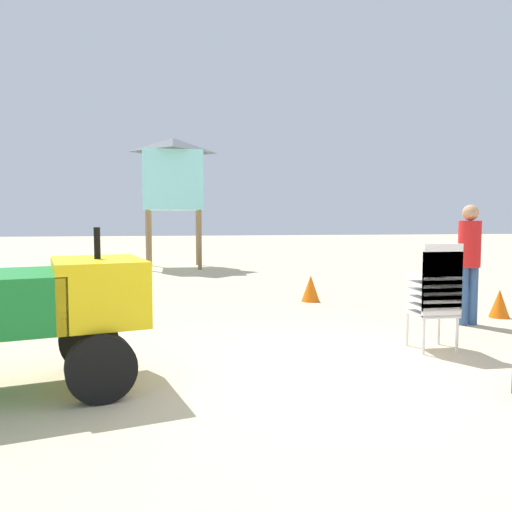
{
  "coord_description": "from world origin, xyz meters",
  "views": [
    {
      "loc": [
        -1.41,
        -4.84,
        1.59
      ],
      "look_at": [
        -0.06,
        3.58,
        0.95
      ],
      "focal_mm": 35.81,
      "sensor_mm": 36.0,
      "label": 1
    }
  ],
  "objects_px": {
    "stacked_plastic_chairs": "(437,289)",
    "lifeguard_tower": "(173,174)",
    "surfboard_pile": "(21,311)",
    "utility_cart": "(5,308)",
    "traffic_cone_far": "(499,303)",
    "traffic_cone_near": "(311,288)",
    "lifeguard_near_right": "(469,256)"
  },
  "relations": [
    {
      "from": "surfboard_pile",
      "to": "utility_cart",
      "type": "bearing_deg",
      "value": -76.23
    },
    {
      "from": "utility_cart",
      "to": "traffic_cone_near",
      "type": "xyz_separation_m",
      "value": [
        4.05,
        4.52,
        -0.53
      ]
    },
    {
      "from": "utility_cart",
      "to": "traffic_cone_near",
      "type": "bearing_deg",
      "value": 48.16
    },
    {
      "from": "stacked_plastic_chairs",
      "to": "traffic_cone_near",
      "type": "bearing_deg",
      "value": 97.73
    },
    {
      "from": "utility_cart",
      "to": "lifeguard_near_right",
      "type": "bearing_deg",
      "value": 19.94
    },
    {
      "from": "utility_cart",
      "to": "surfboard_pile",
      "type": "height_order",
      "value": "utility_cart"
    },
    {
      "from": "lifeguard_near_right",
      "to": "surfboard_pile",
      "type": "bearing_deg",
      "value": 168.68
    },
    {
      "from": "surfboard_pile",
      "to": "lifeguard_near_right",
      "type": "bearing_deg",
      "value": -11.32
    },
    {
      "from": "surfboard_pile",
      "to": "traffic_cone_far",
      "type": "distance_m",
      "value": 7.5
    },
    {
      "from": "lifeguard_tower",
      "to": "traffic_cone_near",
      "type": "height_order",
      "value": "lifeguard_tower"
    },
    {
      "from": "stacked_plastic_chairs",
      "to": "surfboard_pile",
      "type": "relative_size",
      "value": 0.55
    },
    {
      "from": "utility_cart",
      "to": "lifeguard_near_right",
      "type": "height_order",
      "value": "lifeguard_near_right"
    },
    {
      "from": "traffic_cone_near",
      "to": "traffic_cone_far",
      "type": "relative_size",
      "value": 1.11
    },
    {
      "from": "lifeguard_near_right",
      "to": "traffic_cone_near",
      "type": "distance_m",
      "value": 3.08
    },
    {
      "from": "surfboard_pile",
      "to": "lifeguard_tower",
      "type": "distance_m",
      "value": 8.93
    },
    {
      "from": "lifeguard_tower",
      "to": "traffic_cone_far",
      "type": "bearing_deg",
      "value": -60.49
    },
    {
      "from": "stacked_plastic_chairs",
      "to": "lifeguard_near_right",
      "type": "distance_m",
      "value": 1.84
    },
    {
      "from": "lifeguard_tower",
      "to": "traffic_cone_near",
      "type": "distance_m",
      "value": 7.99
    },
    {
      "from": "lifeguard_near_right",
      "to": "traffic_cone_near",
      "type": "height_order",
      "value": "lifeguard_near_right"
    },
    {
      "from": "surfboard_pile",
      "to": "traffic_cone_near",
      "type": "height_order",
      "value": "traffic_cone_near"
    },
    {
      "from": "traffic_cone_near",
      "to": "traffic_cone_far",
      "type": "xyz_separation_m",
      "value": [
        2.56,
        -1.99,
        -0.02
      ]
    },
    {
      "from": "lifeguard_tower",
      "to": "traffic_cone_far",
      "type": "height_order",
      "value": "lifeguard_tower"
    },
    {
      "from": "stacked_plastic_chairs",
      "to": "lifeguard_tower",
      "type": "xyz_separation_m",
      "value": [
        -3.07,
        10.82,
        2.22
      ]
    },
    {
      "from": "lifeguard_near_right",
      "to": "traffic_cone_near",
      "type": "relative_size",
      "value": 3.54
    },
    {
      "from": "traffic_cone_near",
      "to": "utility_cart",
      "type": "bearing_deg",
      "value": -131.84
    },
    {
      "from": "stacked_plastic_chairs",
      "to": "surfboard_pile",
      "type": "bearing_deg",
      "value": 153.7
    },
    {
      "from": "stacked_plastic_chairs",
      "to": "lifeguard_near_right",
      "type": "relative_size",
      "value": 0.73
    },
    {
      "from": "surfboard_pile",
      "to": "lifeguard_near_right",
      "type": "distance_m",
      "value": 6.82
    },
    {
      "from": "surfboard_pile",
      "to": "lifeguard_tower",
      "type": "bearing_deg",
      "value": 74.07
    },
    {
      "from": "stacked_plastic_chairs",
      "to": "lifeguard_near_right",
      "type": "bearing_deg",
      "value": 47.33
    },
    {
      "from": "surfboard_pile",
      "to": "traffic_cone_far",
      "type": "height_order",
      "value": "traffic_cone_far"
    },
    {
      "from": "stacked_plastic_chairs",
      "to": "surfboard_pile",
      "type": "height_order",
      "value": "stacked_plastic_chairs"
    }
  ]
}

